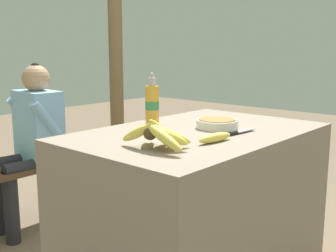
% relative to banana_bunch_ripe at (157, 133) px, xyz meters
% --- Properties ---
extents(market_counter, '(1.28, 0.84, 0.80)m').
position_rel_banana_bunch_ripe_xyz_m(market_counter, '(0.40, 0.11, -0.46)').
color(market_counter, gray).
rests_on(market_counter, ground_plane).
extents(banana_bunch_ripe, '(0.20, 0.33, 0.14)m').
position_rel_banana_bunch_ripe_xyz_m(banana_bunch_ripe, '(0.00, 0.00, 0.00)').
color(banana_bunch_ripe, '#4C381E').
rests_on(banana_bunch_ripe, market_counter).
extents(serving_bowl, '(0.21, 0.21, 0.05)m').
position_rel_banana_bunch_ripe_xyz_m(serving_bowl, '(0.52, 0.07, -0.04)').
color(serving_bowl, silver).
rests_on(serving_bowl, market_counter).
extents(water_bottle, '(0.07, 0.07, 0.27)m').
position_rel_banana_bunch_ripe_xyz_m(water_bottle, '(0.38, 0.39, 0.05)').
color(water_bottle, gold).
rests_on(water_bottle, market_counter).
extents(loose_banana_front, '(0.20, 0.06, 0.04)m').
position_rel_banana_bunch_ripe_xyz_m(loose_banana_front, '(0.25, -0.11, -0.04)').
color(loose_banana_front, '#E0C64C').
rests_on(loose_banana_front, market_counter).
extents(knife, '(0.20, 0.04, 0.02)m').
position_rel_banana_bunch_ripe_xyz_m(knife, '(0.47, -0.09, -0.05)').
color(knife, '#BCBCC1').
rests_on(knife, market_counter).
extents(wooden_bench, '(1.47, 0.32, 0.46)m').
position_rel_banana_bunch_ripe_xyz_m(wooden_bench, '(0.23, 1.32, -0.48)').
color(wooden_bench, '#4C3823').
rests_on(wooden_bench, ground_plane).
extents(seated_vendor, '(0.42, 0.40, 1.10)m').
position_rel_banana_bunch_ripe_xyz_m(seated_vendor, '(0.20, 1.30, -0.22)').
color(seated_vendor, '#232328').
rests_on(seated_vendor, ground_plane).
extents(support_post_far, '(0.12, 0.12, 2.49)m').
position_rel_banana_bunch_ripe_xyz_m(support_post_far, '(1.26, 1.66, 0.38)').
color(support_post_far, brown).
rests_on(support_post_far, ground_plane).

